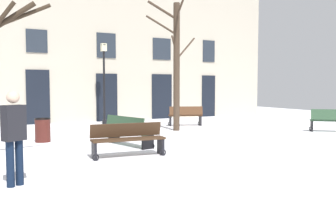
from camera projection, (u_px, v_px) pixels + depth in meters
name	position (u px, v px, depth m)	size (l,w,h in m)	color
ground_plane	(196.00, 146.00, 11.20)	(32.76, 32.76, 0.00)	white
building_facade	(101.00, 39.00, 19.02)	(20.47, 0.60, 8.32)	#BCB29E
tree_center	(176.00, 62.00, 14.91)	(2.57, 2.40, 5.51)	#423326
streetlamp	(104.00, 74.00, 17.58)	(0.30, 0.30, 3.87)	black
litter_bin	(43.00, 130.00, 11.98)	(0.51, 0.51, 0.77)	#4C1E19
bench_by_litter_bin	(128.00, 131.00, 11.21)	(0.91, 1.96, 0.90)	#2D4C33
bench_near_center_tree	(335.00, 120.00, 14.56)	(1.66, 1.55, 0.90)	#2D4C33
bench_near_lamp	(185.00, 116.00, 16.86)	(1.59, 0.99, 0.89)	#51331E
bench_back_to_back_left	(128.00, 139.00, 9.48)	(1.93, 0.63, 0.85)	#3D2819
person_crossing_plaza	(14.00, 133.00, 6.64)	(0.44, 0.37, 1.72)	black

